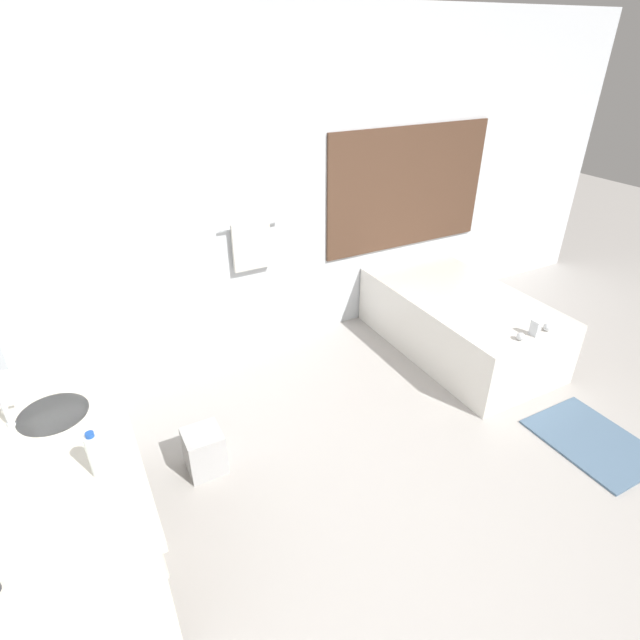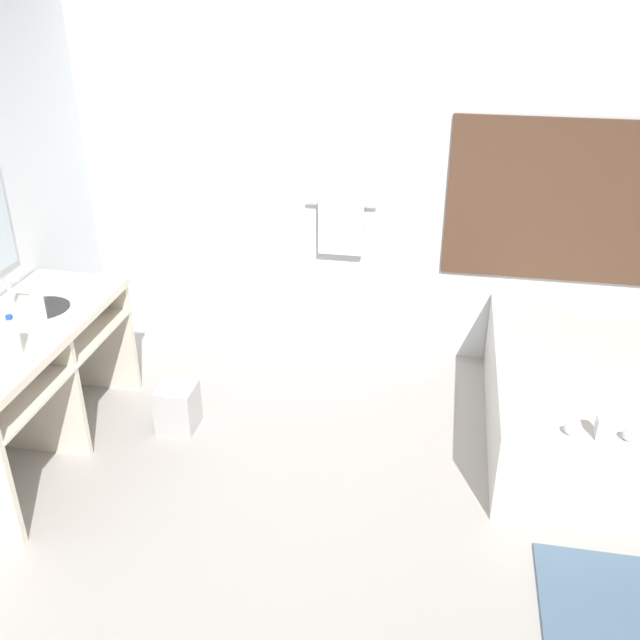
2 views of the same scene
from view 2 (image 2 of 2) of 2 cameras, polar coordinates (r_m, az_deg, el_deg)
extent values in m
plane|color=#A8A39E|center=(3.75, 0.83, -18.90)|extent=(16.00, 16.00, 0.00)
cube|color=silver|center=(5.00, 5.36, 11.45)|extent=(7.40, 0.06, 2.70)
cube|color=#4C3323|center=(5.04, 19.91, 8.76)|extent=(1.70, 0.02, 1.10)
cylinder|color=silver|center=(5.02, 1.73, 9.26)|extent=(0.50, 0.02, 0.02)
cube|color=beige|center=(5.07, 1.68, 7.39)|extent=(0.32, 0.04, 0.40)
cube|color=beige|center=(4.32, -22.83, -0.73)|extent=(0.65, 1.51, 0.05)
cube|color=beige|center=(4.42, -22.35, -3.15)|extent=(0.62, 1.44, 0.02)
cylinder|color=white|center=(4.50, -21.30, 0.22)|extent=(0.33, 0.33, 0.12)
cube|color=beige|center=(4.52, -21.86, -5.52)|extent=(0.60, 0.04, 0.81)
cube|color=beige|center=(5.06, -17.75, -1.16)|extent=(0.60, 0.04, 0.81)
cylinder|color=beige|center=(4.64, -19.66, -0.11)|extent=(0.13, 0.42, 0.13)
cylinder|color=silver|center=(4.57, -23.36, 1.17)|extent=(0.04, 0.04, 0.02)
cylinder|color=silver|center=(4.53, -23.57, 2.19)|extent=(0.02, 0.02, 0.16)
cube|color=silver|center=(4.48, -23.30, 2.97)|extent=(0.07, 0.01, 0.01)
cube|color=silver|center=(4.66, 19.38, -5.94)|extent=(0.96, 1.73, 0.54)
ellipsoid|color=white|center=(4.60, 19.61, -4.69)|extent=(0.69, 1.25, 0.30)
cube|color=silver|center=(3.86, 21.49, -7.98)|extent=(0.04, 0.07, 0.12)
sphere|color=silver|center=(3.85, 19.36, -8.23)|extent=(0.06, 0.06, 0.06)
sphere|color=silver|center=(3.91, 23.44, -8.45)|extent=(0.06, 0.06, 0.06)
cylinder|color=silver|center=(3.97, -23.33, -1.22)|extent=(0.06, 0.06, 0.20)
cylinder|color=#1E4CA8|center=(3.93, -23.63, 0.21)|extent=(0.03, 0.03, 0.02)
cube|color=#B2B2B2|center=(4.63, -11.32, -6.87)|extent=(0.24, 0.24, 0.30)
cube|color=slate|center=(3.77, 21.90, -20.94)|extent=(0.59, 0.77, 0.02)
camera|label=1|loc=(2.31, -52.10, 11.20)|focal=28.00mm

